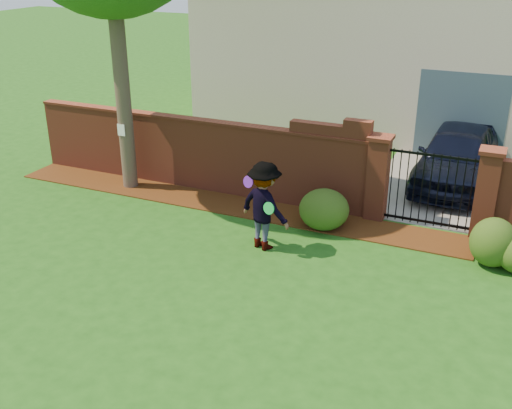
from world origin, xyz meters
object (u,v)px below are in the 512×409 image
at_px(car, 455,159).
at_px(frisbee_green, 269,208).
at_px(man, 263,206).
at_px(frisbee_purple, 248,182).

bearing_deg(car, frisbee_green, -116.67).
xyz_separation_m(car, man, (-3.00, -4.89, 0.16)).
bearing_deg(car, man, -119.66).
height_order(frisbee_purple, frisbee_green, frisbee_purple).
bearing_deg(car, frisbee_purple, -122.90).
bearing_deg(frisbee_purple, frisbee_green, -28.25).
distance_m(car, frisbee_green, 5.82).
bearing_deg(man, frisbee_purple, 7.11).
bearing_deg(man, frisbee_green, 153.90).
bearing_deg(frisbee_purple, man, -12.62).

